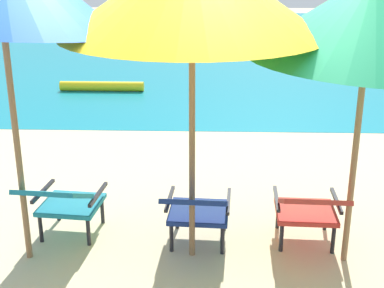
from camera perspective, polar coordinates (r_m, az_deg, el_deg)
The scene contains 7 objects.
ground_plane at distance 8.44m, azimuth 0.80°, elevation 2.70°, with size 40.00×40.00×0.00m, color beige.
ocean_band at distance 16.62m, azimuth 1.44°, elevation 10.95°, with size 40.00×18.00×0.01m, color teal.
swim_buoy at distance 10.36m, azimuth -9.61°, elevation 6.12°, with size 0.18×0.18×1.60m, color yellow.
lounge_chair_left at distance 4.82m, azimuth -13.59°, elevation -5.88°, with size 0.62×0.92×0.68m.
lounge_chair_center at distance 4.54m, azimuth 0.57°, elevation -6.88°, with size 0.59×0.90×0.68m.
lounge_chair_right at distance 4.66m, azimuth 12.40°, elevation -6.69°, with size 0.57×0.90×0.68m.
beach_umbrella_right at distance 4.15m, azimuth 18.47°, elevation 12.71°, with size 2.48×2.47×2.35m.
Camera 1 is at (0.17, -4.09, 2.41)m, focal length 49.85 mm.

